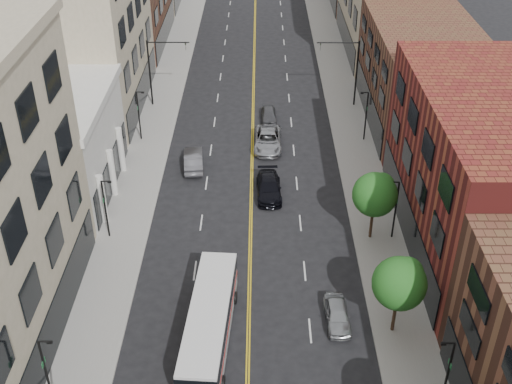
{
  "coord_description": "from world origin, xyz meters",
  "views": [
    {
      "loc": [
        0.64,
        -16.04,
        30.16
      ],
      "look_at": [
        0.44,
        22.84,
        5.0
      ],
      "focal_mm": 45.0,
      "sensor_mm": 36.0,
      "label": 1
    }
  ],
  "objects_px": {
    "car_parked_far": "(337,314)",
    "car_lane_a": "(269,187)",
    "car_lane_behind": "(193,160)",
    "car_lane_b": "(268,140)",
    "city_bus": "(209,322)",
    "car_lane_c": "(269,115)"
  },
  "relations": [
    {
      "from": "car_parked_far",
      "to": "car_lane_a",
      "type": "distance_m",
      "value": 15.92
    },
    {
      "from": "car_lane_a",
      "to": "car_parked_far",
      "type": "bearing_deg",
      "value": -76.54
    },
    {
      "from": "car_lane_behind",
      "to": "car_lane_b",
      "type": "bearing_deg",
      "value": -156.59
    },
    {
      "from": "city_bus",
      "to": "car_lane_c",
      "type": "xyz_separation_m",
      "value": [
        4.08,
        31.38,
        -0.99
      ]
    },
    {
      "from": "car_lane_b",
      "to": "city_bus",
      "type": "bearing_deg",
      "value": -97.64
    },
    {
      "from": "car_lane_c",
      "to": "car_lane_behind",
      "type": "bearing_deg",
      "value": -127.96
    },
    {
      "from": "city_bus",
      "to": "car_parked_far",
      "type": "distance_m",
      "value": 8.46
    },
    {
      "from": "car_lane_b",
      "to": "car_lane_c",
      "type": "distance_m",
      "value": 5.84
    },
    {
      "from": "car_lane_a",
      "to": "city_bus",
      "type": "bearing_deg",
      "value": -105.12
    },
    {
      "from": "city_bus",
      "to": "car_lane_behind",
      "type": "xyz_separation_m",
      "value": [
        -2.94,
        21.7,
        -0.86
      ]
    },
    {
      "from": "city_bus",
      "to": "car_lane_b",
      "type": "relative_size",
      "value": 1.94
    },
    {
      "from": "car_parked_far",
      "to": "car_lane_behind",
      "type": "height_order",
      "value": "car_lane_behind"
    },
    {
      "from": "car_lane_a",
      "to": "car_lane_b",
      "type": "relative_size",
      "value": 0.89
    },
    {
      "from": "car_parked_far",
      "to": "car_lane_c",
      "type": "relative_size",
      "value": 1.02
    },
    {
      "from": "car_lane_a",
      "to": "car_lane_c",
      "type": "bearing_deg",
      "value": 87.14
    },
    {
      "from": "car_lane_behind",
      "to": "car_lane_b",
      "type": "xyz_separation_m",
      "value": [
        6.86,
        3.84,
        0.01
      ]
    },
    {
      "from": "car_lane_a",
      "to": "car_lane_b",
      "type": "height_order",
      "value": "car_lane_b"
    },
    {
      "from": "car_lane_c",
      "to": "car_lane_b",
      "type": "bearing_deg",
      "value": -93.58
    },
    {
      "from": "car_lane_behind",
      "to": "car_lane_a",
      "type": "height_order",
      "value": "car_lane_behind"
    },
    {
      "from": "city_bus",
      "to": "car_lane_c",
      "type": "distance_m",
      "value": 31.66
    },
    {
      "from": "car_lane_a",
      "to": "car_lane_b",
      "type": "bearing_deg",
      "value": 87.79
    },
    {
      "from": "city_bus",
      "to": "car_lane_a",
      "type": "xyz_separation_m",
      "value": [
        3.92,
        17.1,
        -0.91
      ]
    }
  ]
}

